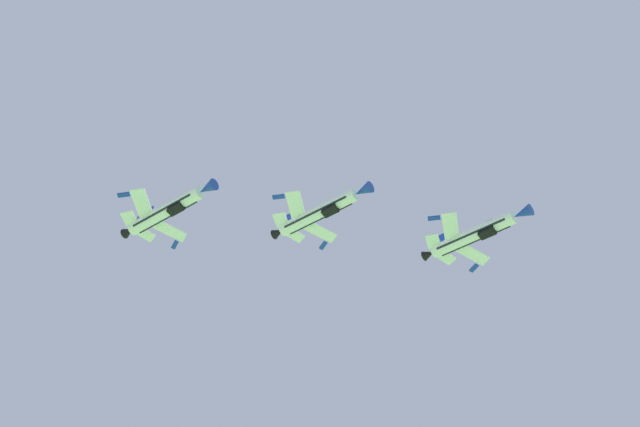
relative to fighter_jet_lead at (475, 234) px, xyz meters
The scene contains 3 objects.
fighter_jet_lead is the anchor object (origin of this frame).
fighter_jet_left_wing 19.95m from the fighter_jet_lead, behind, with size 13.88×11.58×4.58m.
fighter_jet_right_wing 38.95m from the fighter_jet_lead, 169.67° to the right, with size 13.88×11.59×4.56m.
Camera 1 is at (3.09, -2.02, 1.74)m, focal length 55.54 mm.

